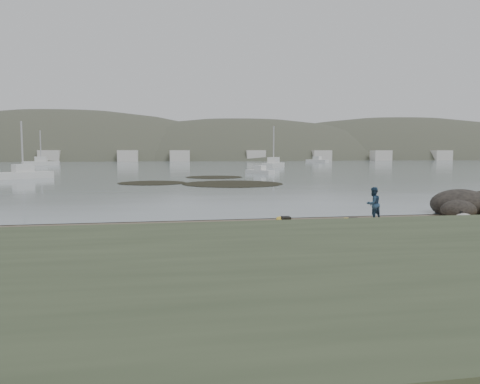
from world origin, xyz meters
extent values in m
plane|color=tan|center=(0.00, 0.00, 0.00)|extent=(600.00, 600.00, 0.00)
plane|color=brown|center=(0.00, -0.30, 0.00)|extent=(60.00, 60.00, 0.00)
plane|color=slate|center=(0.00, 300.00, 0.01)|extent=(1200.00, 1200.00, 0.00)
cube|color=#475138|center=(0.00, -17.50, 1.00)|extent=(60.00, 8.00, 2.00)
ellipsoid|color=orange|center=(-2.70, -4.51, 0.17)|extent=(3.59, 2.28, 0.34)
ellipsoid|color=silver|center=(11.97, -1.66, 0.17)|extent=(1.05, 3.41, 0.34)
ellipsoid|color=red|center=(-2.10, -5.93, 0.17)|extent=(1.17, 3.89, 0.34)
ellipsoid|color=red|center=(6.61, -3.68, 0.17)|extent=(4.49, 1.47, 0.34)
ellipsoid|color=#168D7E|center=(-7.61, -5.43, 0.17)|extent=(2.59, 3.50, 0.34)
ellipsoid|color=gold|center=(1.88, -2.42, 0.17)|extent=(0.92, 3.70, 0.34)
ellipsoid|color=yellow|center=(4.98, -3.50, 0.17)|extent=(1.29, 3.84, 0.34)
ellipsoid|color=yellow|center=(-8.37, -6.49, 0.17)|extent=(1.65, 3.90, 0.34)
ellipsoid|color=#D35712|center=(-0.24, -5.58, 0.17)|extent=(1.42, 3.01, 0.34)
ellipsoid|color=orange|center=(-10.24, -4.70, 0.17)|extent=(1.52, 3.57, 0.34)
ellipsoid|color=#6EBE26|center=(-2.08, -5.58, 0.17)|extent=(2.57, 2.92, 0.34)
imported|color=navy|center=(6.90, -1.53, 0.89)|extent=(1.04, 0.92, 1.78)
ellipsoid|color=black|center=(13.20, 0.19, 0.26)|extent=(3.53, 2.74, 1.76)
ellipsoid|color=black|center=(12.20, -1.11, 0.18)|extent=(1.96, 1.76, 1.18)
cylinder|color=black|center=(-4.95, 29.82, 0.03)|extent=(7.76, 7.76, 0.04)
cylinder|color=black|center=(3.89, 26.80, 0.03)|extent=(11.27, 11.27, 0.04)
cylinder|color=black|center=(3.49, 40.33, 0.03)|extent=(7.94, 7.94, 0.04)
cube|color=silver|center=(-21.89, 41.46, 0.52)|extent=(7.20, 6.09, 1.04)
cube|color=silver|center=(11.85, 48.72, 0.37)|extent=(4.10, 5.30, 0.74)
cube|color=silver|center=(20.87, 75.72, 0.62)|extent=(6.77, 8.91, 1.25)
cube|color=silver|center=(-33.57, 101.90, 0.61)|extent=(8.89, 3.00, 1.22)
cube|color=silver|center=(46.82, 120.91, 0.53)|extent=(6.21, 7.40, 1.07)
ellipsoid|color=#384235|center=(-45.00, 195.00, -18.00)|extent=(220.00, 120.00, 80.00)
ellipsoid|color=#384235|center=(35.00, 190.00, -15.30)|extent=(200.00, 110.00, 68.00)
ellipsoid|color=#384235|center=(120.00, 200.00, -17.10)|extent=(230.00, 130.00, 76.00)
cube|color=beige|center=(-42.00, 145.00, 2.00)|extent=(7.00, 5.00, 4.00)
cube|color=beige|center=(-18.00, 145.00, 2.00)|extent=(7.00, 5.00, 4.00)
cube|color=beige|center=(6.00, 145.00, 2.00)|extent=(7.00, 5.00, 4.00)
cube|color=beige|center=(30.00, 145.00, 2.00)|extent=(7.00, 5.00, 4.00)
cube|color=beige|center=(54.00, 145.00, 2.00)|extent=(7.00, 5.00, 4.00)
cube|color=beige|center=(78.00, 145.00, 2.00)|extent=(7.00, 5.00, 4.00)
cube|color=beige|center=(102.00, 145.00, 2.00)|extent=(7.00, 5.00, 4.00)
camera|label=1|loc=(-4.32, -24.48, 3.67)|focal=35.00mm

